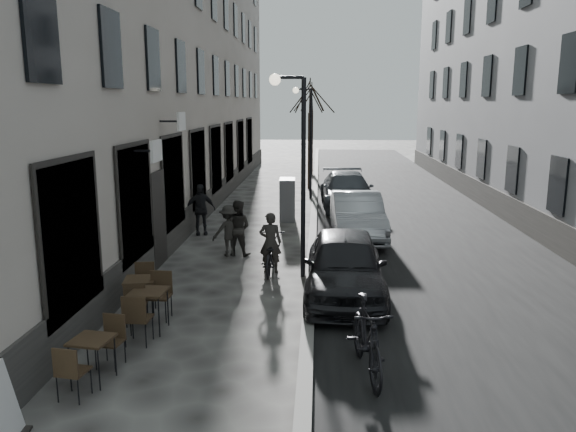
# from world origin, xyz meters

# --- Properties ---
(ground) EXTENTS (120.00, 120.00, 0.00)m
(ground) POSITION_xyz_m (0.00, 0.00, 0.00)
(ground) COLOR #322F2D
(ground) RESTS_ON ground
(road) EXTENTS (7.30, 60.00, 0.00)m
(road) POSITION_xyz_m (3.85, 16.00, 0.00)
(road) COLOR black
(road) RESTS_ON ground
(kerb) EXTENTS (0.25, 60.00, 0.12)m
(kerb) POSITION_xyz_m (0.20, 16.00, 0.06)
(kerb) COLOR slate
(kerb) RESTS_ON ground
(building_left) EXTENTS (4.00, 35.00, 16.00)m
(building_left) POSITION_xyz_m (-6.00, 16.50, 8.00)
(building_left) COLOR #9F9385
(building_left) RESTS_ON ground
(building_right) EXTENTS (4.00, 35.00, 16.00)m
(building_right) POSITION_xyz_m (9.50, 16.50, 8.00)
(building_right) COLOR gray
(building_right) RESTS_ON ground
(streetlamp_near) EXTENTS (0.90, 0.28, 5.09)m
(streetlamp_near) POSITION_xyz_m (-0.17, 6.00, 3.16)
(streetlamp_near) COLOR black
(streetlamp_near) RESTS_ON ground
(streetlamp_far) EXTENTS (0.90, 0.28, 5.09)m
(streetlamp_far) POSITION_xyz_m (-0.17, 18.00, 3.16)
(streetlamp_far) COLOR black
(streetlamp_far) RESTS_ON ground
(tree_near) EXTENTS (2.40, 2.40, 5.70)m
(tree_near) POSITION_xyz_m (-0.10, 21.00, 4.66)
(tree_near) COLOR black
(tree_near) RESTS_ON ground
(tree_far) EXTENTS (2.40, 2.40, 5.70)m
(tree_far) POSITION_xyz_m (-0.10, 27.00, 4.66)
(tree_far) COLOR black
(tree_far) RESTS_ON ground
(bistro_set_a) EXTENTS (0.69, 1.52, 0.87)m
(bistro_set_a) POSITION_xyz_m (-3.19, 0.24, 0.45)
(bistro_set_a) COLOR black
(bistro_set_a) RESTS_ON ground
(bistro_set_b) EXTENTS (0.70, 1.67, 0.98)m
(bistro_set_b) POSITION_xyz_m (-2.89, 2.31, 0.50)
(bistro_set_b) COLOR black
(bistro_set_b) RESTS_ON ground
(bistro_set_c) EXTENTS (0.73, 1.60, 0.92)m
(bistro_set_c) POSITION_xyz_m (-3.35, 3.19, 0.47)
(bistro_set_c) COLOR black
(bistro_set_c) RESTS_ON ground
(sign_board) EXTENTS (0.40, 0.63, 1.04)m
(sign_board) POSITION_xyz_m (-3.70, -1.41, 0.42)
(sign_board) COLOR black
(sign_board) RESTS_ON ground
(utility_cabinet) EXTENTS (0.63, 1.09, 1.59)m
(utility_cabinet) POSITION_xyz_m (-0.80, 13.03, 0.80)
(utility_cabinet) COLOR #58585A
(utility_cabinet) RESTS_ON ground
(bicycle) EXTENTS (0.70, 1.90, 0.99)m
(bicycle) POSITION_xyz_m (-0.87, 6.32, 0.50)
(bicycle) COLOR black
(bicycle) RESTS_ON ground
(cyclist_rider) EXTENTS (0.60, 0.40, 1.62)m
(cyclist_rider) POSITION_xyz_m (-0.87, 6.32, 0.81)
(cyclist_rider) COLOR #292624
(cyclist_rider) RESTS_ON ground
(pedestrian_near) EXTENTS (0.91, 0.78, 1.63)m
(pedestrian_near) POSITION_xyz_m (-1.97, 7.96, 0.82)
(pedestrian_near) COLOR black
(pedestrian_near) RESTS_ON ground
(pedestrian_mid) EXTENTS (1.11, 0.88, 1.50)m
(pedestrian_mid) POSITION_xyz_m (-2.21, 7.86, 0.75)
(pedestrian_mid) COLOR black
(pedestrian_mid) RESTS_ON ground
(pedestrian_far) EXTENTS (1.10, 0.71, 1.73)m
(pedestrian_far) POSITION_xyz_m (-3.60, 10.49, 0.87)
(pedestrian_far) COLOR black
(pedestrian_far) RESTS_ON ground
(car_near) EXTENTS (1.89, 4.50, 1.52)m
(car_near) POSITION_xyz_m (1.00, 4.51, 0.76)
(car_near) COLOR black
(car_near) RESTS_ON ground
(car_mid) EXTENTS (1.74, 4.57, 1.49)m
(car_mid) POSITION_xyz_m (1.65, 10.29, 0.74)
(car_mid) COLOR #9FA3A8
(car_mid) RESTS_ON ground
(car_far) EXTENTS (2.34, 5.25, 1.50)m
(car_far) POSITION_xyz_m (1.58, 15.62, 0.75)
(car_far) COLOR #3B3F45
(car_far) RESTS_ON ground
(moped) EXTENTS (0.86, 2.16, 1.26)m
(moped) POSITION_xyz_m (1.20, 0.73, 0.63)
(moped) COLOR black
(moped) RESTS_ON ground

